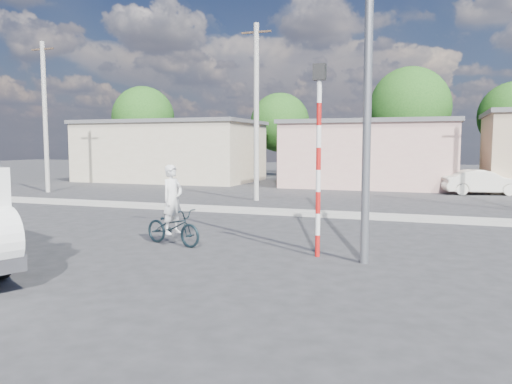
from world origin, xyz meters
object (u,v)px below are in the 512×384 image
(bicycle, at_px, (173,227))
(traffic_pole, at_px, (319,144))
(car_cream, at_px, (482,182))
(cyclist, at_px, (173,211))
(streetlight, at_px, (361,30))

(bicycle, xyz_separation_m, traffic_pole, (3.78, -0.07, 2.12))
(car_cream, bearing_deg, traffic_pole, 150.12)
(bicycle, xyz_separation_m, cyclist, (0.00, 0.00, 0.41))
(bicycle, distance_m, car_cream, 19.00)
(bicycle, relative_size, car_cream, 0.46)
(cyclist, bearing_deg, traffic_pole, -75.37)
(car_cream, bearing_deg, bicycle, 139.03)
(bicycle, bearing_deg, car_cream, -11.47)
(bicycle, bearing_deg, traffic_pole, -75.37)
(cyclist, relative_size, streetlight, 0.20)
(cyclist, bearing_deg, car_cream, -11.47)
(cyclist, distance_m, streetlight, 6.25)
(bicycle, distance_m, traffic_pole, 4.34)
(bicycle, bearing_deg, streetlight, -78.79)
(cyclist, height_order, streetlight, streetlight)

